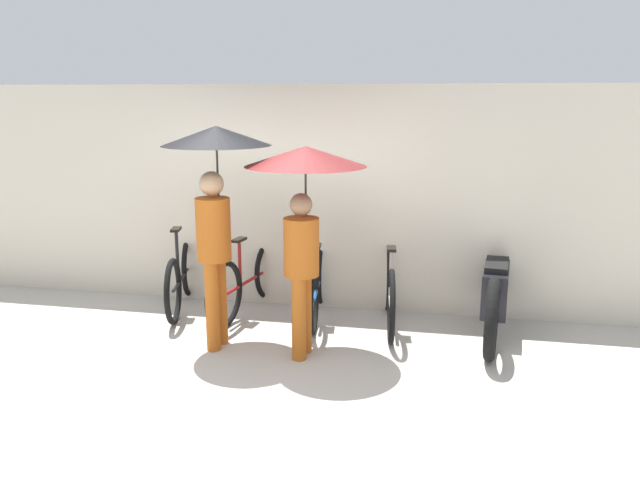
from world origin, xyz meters
TOP-DOWN VIEW (x-y plane):
  - ground_plane at (0.00, 0.00)m, footprint 30.00×30.00m
  - back_wall at (0.00, 2.02)m, footprint 11.41×0.12m
  - parked_bicycle_0 at (-1.18, 1.62)m, footprint 0.55×1.64m
  - parked_bicycle_1 at (-0.39, 1.63)m, footprint 0.49×1.78m
  - parked_bicycle_2 at (0.39, 1.63)m, footprint 0.44×1.66m
  - parked_bicycle_3 at (1.18, 1.53)m, footprint 0.44×1.70m
  - pedestrian_leading at (-0.39, 0.72)m, footprint 1.02×1.02m
  - pedestrian_center at (0.46, 0.67)m, footprint 1.10×1.10m
  - motorcycle at (2.24, 1.51)m, footprint 0.58×2.14m

SIDE VIEW (x-z plane):
  - ground_plane at x=0.00m, z-range 0.00..0.00m
  - parked_bicycle_2 at x=0.39m, z-range -0.18..0.91m
  - parked_bicycle_0 at x=-1.18m, z-range -0.18..0.92m
  - parked_bicycle_1 at x=-0.39m, z-range -0.11..0.86m
  - parked_bicycle_3 at x=1.18m, z-range -0.16..0.93m
  - motorcycle at x=2.24m, z-range -0.05..0.90m
  - back_wall at x=0.00m, z-range 0.00..2.48m
  - pedestrian_center at x=0.46m, z-range 0.60..2.52m
  - pedestrian_leading at x=-0.39m, z-range 0.60..2.69m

